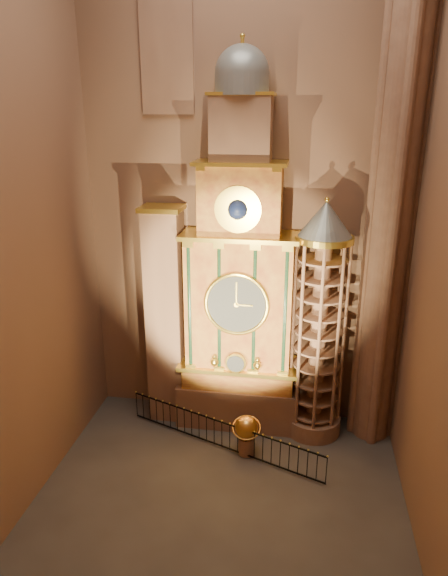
% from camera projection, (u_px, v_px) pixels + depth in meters
% --- Properties ---
extents(floor, '(14.00, 14.00, 0.00)m').
position_uv_depth(floor, '(221.00, 491.00, 19.99)').
color(floor, '#383330').
rests_on(floor, ground).
extents(wall_back, '(22.00, 0.00, 22.00)m').
position_uv_depth(wall_back, '(244.00, 186.00, 22.02)').
color(wall_back, '#8A604A').
rests_on(wall_back, floor).
extents(wall_left, '(0.00, 22.00, 22.00)m').
position_uv_depth(wall_left, '(18.00, 205.00, 17.47)').
color(wall_left, '#8A604A').
rests_on(wall_left, floor).
extents(astronomical_clock, '(5.60, 2.41, 16.70)m').
position_uv_depth(astronomical_clock, '(240.00, 288.00, 22.45)').
color(astronomical_clock, '#8C634C').
rests_on(astronomical_clock, floor).
extents(portrait_tower, '(1.80, 1.60, 10.20)m').
position_uv_depth(portrait_tower, '(166.00, 316.00, 23.48)').
color(portrait_tower, '#8C634C').
rests_on(portrait_tower, floor).
extents(stair_turret, '(2.50, 2.50, 10.80)m').
position_uv_depth(stair_turret, '(319.00, 325.00, 22.14)').
color(stair_turret, '#8C634C').
rests_on(stair_turret, floor).
extents(gothic_pier, '(2.04, 2.04, 22.00)m').
position_uv_depth(gothic_pier, '(395.00, 192.00, 20.16)').
color(gothic_pier, '#8C634C').
rests_on(gothic_pier, floor).
extents(stained_glass_window, '(2.20, 0.14, 5.20)m').
position_uv_depth(stained_glass_window, '(166.00, 46.00, 20.63)').
color(stained_glass_window, navy).
rests_on(stained_glass_window, wall_back).
extents(celestial_globe, '(1.27, 1.20, 1.80)m').
position_uv_depth(celestial_globe, '(246.00, 432.00, 21.87)').
color(celestial_globe, '#8C634C').
rests_on(celestial_globe, floor).
extents(iron_railing, '(8.88, 3.50, 1.29)m').
position_uv_depth(iron_railing, '(222.00, 435.00, 22.31)').
color(iron_railing, black).
rests_on(iron_railing, floor).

